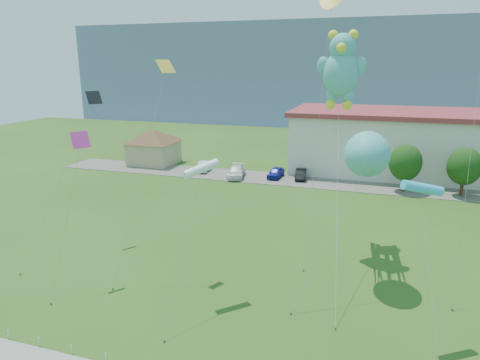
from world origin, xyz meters
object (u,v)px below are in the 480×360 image
Objects in this scene: parked_car_white at (236,172)px; pavilion at (153,143)px; parked_car_blue at (276,172)px; teddy_bear_kite at (341,68)px; parked_car_black at (301,174)px; parked_car_silver at (204,166)px; octopus_kite at (367,161)px.

pavilion is at bearing 153.87° from parked_car_white.
teddy_bear_kite is at bearing -61.48° from parked_car_blue.
parked_car_black is 24.56m from teddy_bear_kite.
parked_car_silver is at bearing -178.45° from parked_car_blue.
octopus_kite is at bearing -63.96° from parked_car_white.
pavilion is at bearing 176.17° from parked_car_blue.
teddy_bear_kite reaches higher than parked_car_black.
parked_car_blue is 25.28m from teddy_bear_kite.
parked_car_blue is at bearing 177.25° from parked_car_black.
parked_car_silver is at bearing 132.39° from octopus_kite.
pavilion is 2.42× the size of parked_car_black.
parked_car_white is (5.27, -1.76, 0.05)m from parked_car_silver.
parked_car_white is 26.40m from teddy_bear_kite.
parked_car_white is at bearing -27.25° from parked_car_silver.
teddy_bear_kite is at bearing 122.57° from octopus_kite.
parked_car_black is at bearing 106.62° from teddy_bear_kite.
parked_car_silver is (8.66, -2.10, -2.31)m from pavilion.
octopus_kite reaches higher than parked_car_silver.
parked_car_blue is (18.80, -2.47, -2.31)m from pavilion.
octopus_kite reaches higher than parked_car_black.
parked_car_blue is at bearing 114.87° from teddy_bear_kite.
parked_car_blue reaches higher than parked_car_black.
pavilion is 39.96m from octopus_kite.
teddy_bear_kite is (27.90, -22.09, 10.76)m from pavilion.
parked_car_blue is (4.87, 1.39, -0.06)m from parked_car_white.
parked_car_blue is 3.17m from parked_car_black.
parked_car_blue is at bearing 5.30° from parked_car_white.
octopus_kite is at bearing -56.39° from parked_car_silver.
teddy_bear_kite reaches higher than octopus_kite.
parked_car_blue is 0.23× the size of teddy_bear_kite.
parked_car_silver is at bearing 150.88° from parked_car_white.
parked_car_black is (3.16, 0.29, -0.02)m from parked_car_blue.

